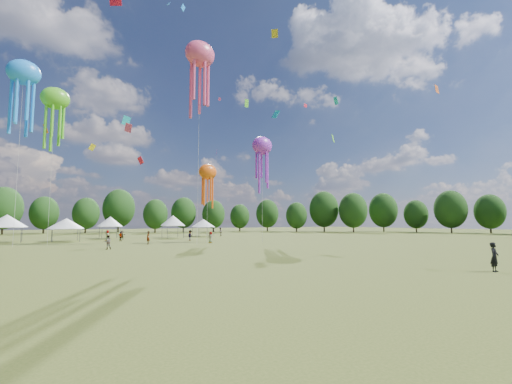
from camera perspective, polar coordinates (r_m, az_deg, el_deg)
ground at (r=19.93m, az=21.13°, el=-13.88°), size 300.00×300.00×0.00m
observer_main at (r=26.45m, az=35.52°, el=-9.01°), size 0.71×0.50×1.85m
spectator_near at (r=42.74m, az=-23.93°, el=-7.83°), size 0.82×0.66×1.62m
spectators_far at (r=61.59m, az=-14.76°, el=-7.08°), size 25.23×21.39×1.90m
festival_tents at (r=66.48m, az=-23.14°, el=-4.72°), size 39.91×11.31×4.45m
show_kites at (r=52.37m, az=-18.38°, el=13.89°), size 35.49×13.17×29.71m
small_kites at (r=62.64m, az=-15.29°, el=20.79°), size 75.04×58.79×43.23m
treeline at (r=75.22m, az=-23.70°, el=-2.11°), size 201.57×95.24×13.43m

